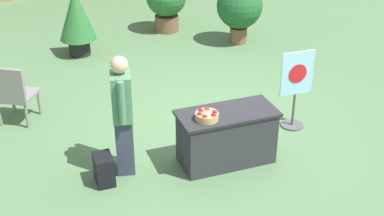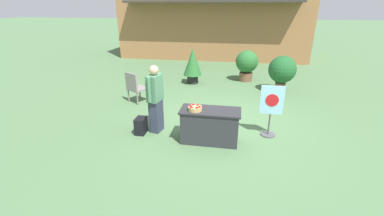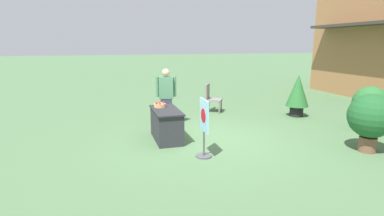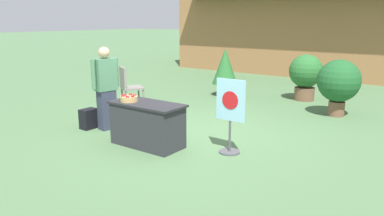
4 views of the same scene
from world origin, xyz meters
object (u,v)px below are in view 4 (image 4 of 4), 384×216
Objects in this scene: display_table at (147,124)px; patio_chair at (128,84)px; potted_plant_far_right at (225,69)px; person_visitor at (106,88)px; backpack at (89,119)px; apple_basket at (129,98)px; potted_plant_near_right at (306,74)px; poster_board at (230,114)px; potted_plant_near_left at (339,82)px.

display_table is 1.37× the size of patio_chair.
person_visitor is at bearing -91.79° from potted_plant_far_right.
display_table is 3.32× the size of backpack.
apple_basket is 0.24× the size of potted_plant_near_right.
backpack is (-1.75, 0.08, -0.19)m from display_table.
poster_board is 0.99× the size of potted_plant_near_right.
apple_basket is at bearing -102.59° from potted_plant_near_right.
display_table is 4.97m from potted_plant_far_right.
poster_board is at bearing 16.87° from person_visitor.
potted_plant_near_right is (-0.49, 5.01, 0.06)m from poster_board.
apple_basket is 1.87m from poster_board.
potted_plant_far_right is at bearing 99.92° from person_visitor.
poster_board is at bearing 8.37° from backpack.
potted_plant_near_left is at bearing 63.03° from display_table.
backpack is at bearing -137.19° from person_visitor.
patio_chair is at bearing 136.00° from apple_basket.
apple_basket is 4.97m from potted_plant_far_right.
apple_basket is 0.75× the size of backpack.
display_table is 0.58m from apple_basket.
potted_plant_near_left is (0.76, 3.71, 0.12)m from poster_board.
potted_plant_far_right is 1.09× the size of potted_plant_near_right.
potted_plant_near_left is at bearing -36.73° from patio_chair.
backpack is 2.36m from patio_chair.
patio_chair is at bearing 136.35° from person_visitor.
person_visitor is 5.34m from potted_plant_near_left.
person_visitor is 1.27× the size of potted_plant_near_left.
backpack is at bearing -124.91° from patio_chair.
patio_chair is at bearing 114.61° from backpack.
patio_chair is at bearing -119.54° from potted_plant_far_right.
potted_plant_near_right is (2.32, 5.27, -0.12)m from person_visitor.
display_table is at bearing -75.19° from potted_plant_far_right.
backpack is (-0.35, -0.21, -0.67)m from person_visitor.
potted_plant_near_left reaches higher than apple_basket.
display_table is 4.80m from potted_plant_near_left.
backpack is (-1.41, 0.18, -0.65)m from apple_basket.
backpack is 6.12m from potted_plant_near_right.
person_visitor is 4.50m from potted_plant_far_right.
apple_basket is at bearing -164.29° from display_table.
person_visitor is 5.76m from potted_plant_near_right.
potted_plant_far_right reaches higher than apple_basket.
display_table is at bearing -98.46° from patio_chair.
poster_board is 5.01m from potted_plant_far_right.
apple_basket is 0.22× the size of potted_plant_far_right.
potted_plant_near_right is at bearing -173.62° from poster_board.
potted_plant_near_right is (1.26, 5.65, -0.10)m from apple_basket.
potted_plant_far_right reaches higher than display_table.
person_visitor is 1.32× the size of potted_plant_near_right.
display_table is 1.07× the size of potted_plant_near_right.
person_visitor is at bearing 168.30° from display_table.
patio_chair is at bearing -137.39° from potted_plant_near_right.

